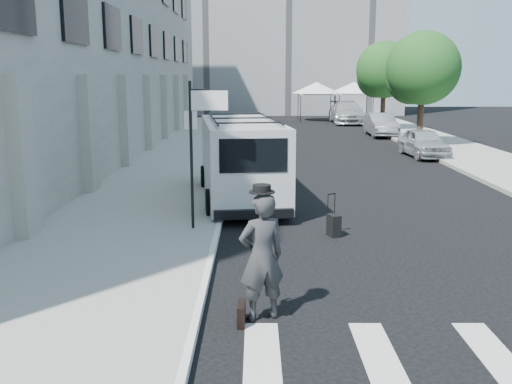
{
  "coord_description": "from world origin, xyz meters",
  "views": [
    {
      "loc": [
        -1.09,
        -10.13,
        3.78
      ],
      "look_at": [
        -1.08,
        1.92,
        1.3
      ],
      "focal_mm": 40.0,
      "sensor_mm": 36.0,
      "label": 1
    }
  ],
  "objects_px": {
    "cargo_van": "(241,160)",
    "parked_car_a": "(424,143)",
    "suitcase": "(334,225)",
    "parked_car_c": "(347,112)",
    "businessman": "(262,257)",
    "briefcase": "(241,314)",
    "parked_car_b": "(381,125)"
  },
  "relations": [
    {
      "from": "cargo_van",
      "to": "parked_car_a",
      "type": "xyz_separation_m",
      "value": [
        8.33,
        9.49,
        -0.59
      ]
    },
    {
      "from": "suitcase",
      "to": "parked_car_c",
      "type": "height_order",
      "value": "parked_car_c"
    },
    {
      "from": "suitcase",
      "to": "cargo_van",
      "type": "xyz_separation_m",
      "value": [
        -2.31,
        3.98,
        0.99
      ]
    },
    {
      "from": "suitcase",
      "to": "parked_car_c",
      "type": "xyz_separation_m",
      "value": [
        5.4,
        32.39,
        0.59
      ]
    },
    {
      "from": "businessman",
      "to": "briefcase",
      "type": "distance_m",
      "value": 0.93
    },
    {
      "from": "suitcase",
      "to": "parked_car_a",
      "type": "distance_m",
      "value": 14.76
    },
    {
      "from": "briefcase",
      "to": "parked_car_b",
      "type": "relative_size",
      "value": 0.1
    },
    {
      "from": "suitcase",
      "to": "parked_car_a",
      "type": "height_order",
      "value": "parked_car_a"
    },
    {
      "from": "businessman",
      "to": "cargo_van",
      "type": "height_order",
      "value": "cargo_van"
    },
    {
      "from": "businessman",
      "to": "parked_car_b",
      "type": "distance_m",
      "value": 28.5
    },
    {
      "from": "briefcase",
      "to": "parked_car_c",
      "type": "xyz_separation_m",
      "value": [
        7.49,
        37.29,
        0.69
      ]
    },
    {
      "from": "suitcase",
      "to": "briefcase",
      "type": "bearing_deg",
      "value": -131.57
    },
    {
      "from": "cargo_van",
      "to": "parked_car_b",
      "type": "xyz_separation_m",
      "value": [
        8.33,
        18.73,
        -0.55
      ]
    },
    {
      "from": "briefcase",
      "to": "cargo_van",
      "type": "xyz_separation_m",
      "value": [
        -0.22,
        8.88,
        1.09
      ]
    },
    {
      "from": "businessman",
      "to": "parked_car_a",
      "type": "relative_size",
      "value": 0.52
    },
    {
      "from": "businessman",
      "to": "suitcase",
      "type": "height_order",
      "value": "businessman"
    },
    {
      "from": "businessman",
      "to": "parked_car_c",
      "type": "bearing_deg",
      "value": -122.58
    },
    {
      "from": "briefcase",
      "to": "parked_car_a",
      "type": "bearing_deg",
      "value": 67.32
    },
    {
      "from": "suitcase",
      "to": "parked_car_b",
      "type": "relative_size",
      "value": 0.23
    },
    {
      "from": "parked_car_b",
      "to": "parked_car_c",
      "type": "distance_m",
      "value": 9.7
    },
    {
      "from": "cargo_van",
      "to": "parked_car_a",
      "type": "height_order",
      "value": "cargo_van"
    },
    {
      "from": "businessman",
      "to": "parked_car_a",
      "type": "distance_m",
      "value": 19.78
    },
    {
      "from": "cargo_van",
      "to": "parked_car_a",
      "type": "distance_m",
      "value": 12.64
    },
    {
      "from": "parked_car_c",
      "to": "businessman",
      "type": "bearing_deg",
      "value": -100.52
    },
    {
      "from": "businessman",
      "to": "parked_car_c",
      "type": "relative_size",
      "value": 0.34
    },
    {
      "from": "cargo_van",
      "to": "parked_car_c",
      "type": "bearing_deg",
      "value": 67.59
    },
    {
      "from": "briefcase",
      "to": "parked_car_b",
      "type": "xyz_separation_m",
      "value": [
        8.11,
        27.62,
        0.55
      ]
    },
    {
      "from": "parked_car_a",
      "to": "businessman",
      "type": "bearing_deg",
      "value": -116.6
    },
    {
      "from": "cargo_van",
      "to": "parked_car_c",
      "type": "height_order",
      "value": "cargo_van"
    },
    {
      "from": "businessman",
      "to": "parked_car_b",
      "type": "xyz_separation_m",
      "value": [
        7.79,
        27.42,
        -0.3
      ]
    },
    {
      "from": "businessman",
      "to": "parked_car_b",
      "type": "relative_size",
      "value": 0.47
    },
    {
      "from": "suitcase",
      "to": "businessman",
      "type": "bearing_deg",
      "value": -129.16
    }
  ]
}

